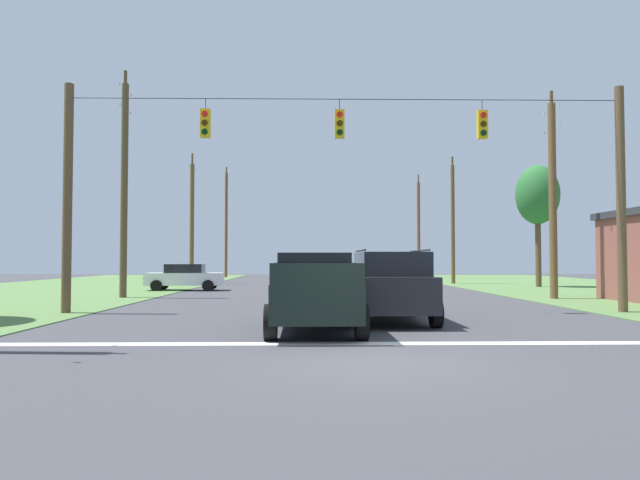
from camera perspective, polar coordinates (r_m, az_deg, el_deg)
The scene contains 18 objects.
ground_plane at distance 10.09m, azimuth 5.42°, elevation -12.11°, with size 120.00×120.00×0.00m, color #3D3D42.
stop_bar_stripe at distance 12.13m, azimuth 4.31°, elevation -10.38°, with size 15.61×0.45×0.01m, color white.
lane_dash_0 at distance 18.07m, azimuth 2.54°, elevation -7.62°, with size 0.15×2.50×0.01m, color white.
lane_dash_1 at distance 24.67m, azimuth 1.59°, elevation -6.11°, with size 0.15×2.50×0.01m, color white.
lane_dash_2 at distance 30.65m, azimuth 1.08°, elevation -5.31°, with size 0.15×2.50×0.01m, color white.
lane_dash_3 at distance 38.74m, azimuth 0.65°, elevation -4.62°, with size 0.15×2.50×0.01m, color white.
lane_dash_4 at distance 46.92m, azimuth 0.36°, elevation -4.16°, with size 0.15×2.50×0.01m, color white.
overhead_signal_span at distance 18.90m, azimuth 2.65°, elevation 5.37°, with size 18.78×0.31×7.63m.
pickup_truck at distance 14.40m, azimuth -0.57°, elevation -5.21°, with size 2.34×5.43×1.95m.
suv_black at distance 16.43m, azimuth 7.04°, elevation -4.47°, with size 2.23×4.81×2.05m.
distant_car_crossing_white at distance 33.34m, azimuth -13.48°, elevation -3.63°, with size 4.39×2.20×1.52m.
utility_pole_mid_right at distance 27.58m, azimuth 22.45°, elevation 4.10°, with size 0.34×1.68×9.43m.
utility_pole_far_right at distance 42.68m, azimuth 13.27°, elevation 1.80°, with size 0.28×1.76×9.40m.
utility_pole_near_left at distance 57.56m, azimuth 9.93°, elevation 1.19°, with size 0.32×1.97×10.36m.
utility_pole_far_left at distance 27.86m, azimuth -19.17°, elevation 5.23°, with size 0.32×1.72×10.63m.
utility_pole_distant_right at distance 42.79m, azimuth -12.82°, elevation 1.83°, with size 0.32×1.99×9.67m.
utility_pole_distant_left at distance 57.62m, azimuth -9.46°, elevation 1.81°, with size 0.29×1.90×11.15m.
tree_roadside_far_right at distance 39.23m, azimuth 21.12°, elevation 4.19°, with size 2.76×2.76×7.92m.
Camera 1 is at (-1.10, -9.87, 1.77)m, focal length 31.68 mm.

